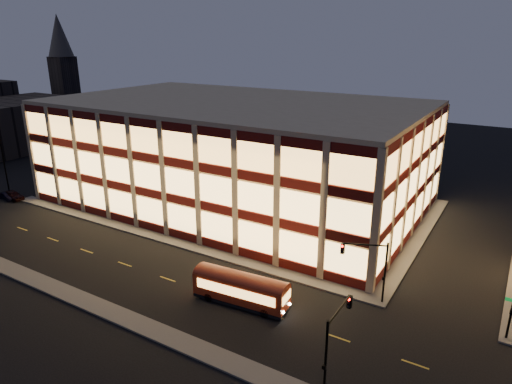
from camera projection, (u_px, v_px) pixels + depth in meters
The scene contains 14 objects.
ground at pixel (177, 247), 52.16m from camera, with size 200.00×200.00×0.00m, color black.
sidewalk_office_south at pixel (163, 238), 54.41m from camera, with size 54.00×2.00×0.15m, color #514F4C.
sidewalk_office_east at pixel (417, 237), 54.62m from camera, with size 2.00×30.00×0.15m, color #514F4C.
sidewalk_near at pixel (83, 300), 41.62m from camera, with size 100.00×2.00×0.15m, color #514F4C.
office_building at pixel (236, 152), 64.91m from camera, with size 50.45×30.45×14.50m.
bg_building_a at pixel (4, 126), 95.47m from camera, with size 18.00×28.00×10.00m, color #2D2621.
church_tower at pixel (67, 93), 115.88m from camera, with size 5.00×5.00×18.00m, color #2D2621.
church_spire at pixel (59, 35), 111.32m from camera, with size 6.00×6.00×10.00m, color #4C473F.
traffic_signal_far at pixel (370, 261), 40.13m from camera, with size 3.79×1.87×6.00m.
traffic_signal_near at pixel (335, 334), 30.38m from camera, with size 0.32×4.45×6.00m.
street_lamp_a at pixel (2, 160), 67.70m from camera, with size 0.44×1.22×9.02m.
trolley_bus at pixel (241, 287), 40.71m from camera, with size 8.95×2.95×2.98m.
parked_car_0 at pixel (13, 195), 67.12m from camera, with size 1.58×3.93×1.34m, color black.
parked_car_1 at pixel (7, 196), 67.21m from camera, with size 1.19×3.42×1.13m, color black.
Camera 1 is at (32.27, -35.71, 22.96)m, focal length 32.00 mm.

